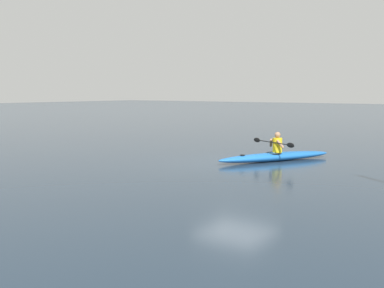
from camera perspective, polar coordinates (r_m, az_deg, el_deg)
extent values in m
plane|color=#1E2D3D|center=(16.86, 5.21, -2.27)|extent=(160.00, 160.00, 0.00)
ellipsoid|color=#1959A5|center=(17.61, 9.76, -1.47)|extent=(2.68, 4.50, 0.31)
torus|color=black|center=(17.54, 9.51, -1.06)|extent=(0.75, 0.75, 0.04)
cylinder|color=black|center=(16.78, 5.89, -1.30)|extent=(0.18, 0.18, 0.02)
cylinder|color=yellow|center=(17.60, 9.94, -0.13)|extent=(0.33, 0.33, 0.51)
sphere|color=#936B4C|center=(17.56, 9.96, 1.06)|extent=(0.21, 0.21, 0.21)
cylinder|color=black|center=(17.47, 9.42, 0.18)|extent=(1.77, 0.91, 0.03)
ellipsoid|color=black|center=(16.70, 11.43, -0.14)|extent=(0.38, 0.22, 0.17)
ellipsoid|color=black|center=(18.26, 7.59, 0.47)|extent=(0.38, 0.22, 0.17)
cylinder|color=#936B4C|center=(17.33, 10.26, -0.02)|extent=(0.32, 0.14, 0.34)
cylinder|color=#936B4C|center=(17.76, 9.22, 0.15)|extent=(0.23, 0.28, 0.34)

